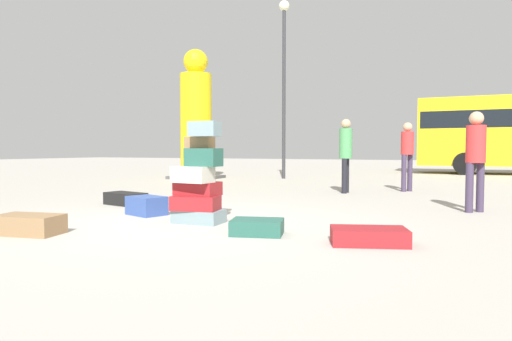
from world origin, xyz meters
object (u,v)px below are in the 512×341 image
Objects in this scene: suitcase_teal_left_side at (257,227)px; person_bearded_onlooker at (346,149)px; suitcase_tower at (198,183)px; suitcase_brown_right_side at (29,224)px; lamp_post at (284,63)px; suitcase_navy_foreground_far at (147,206)px; suitcase_black_upright_blue at (126,199)px; suitcase_maroon_foreground_near at (369,236)px; person_tourist_with_camera at (476,152)px; person_passerby_in_red at (407,150)px; yellow_dummy_statue at (196,121)px.

person_bearded_onlooker is (-0.16, 5.44, 0.93)m from suitcase_teal_left_side.
suitcase_tower is 5.12m from person_bearded_onlooker.
suitcase_brown_right_side is 1.26× the size of suitcase_teal_left_side.
suitcase_tower is 1.24m from suitcase_teal_left_side.
suitcase_tower is at bearing -76.56° from lamp_post.
suitcase_black_upright_blue is at bearing 161.70° from suitcase_navy_foreground_far.
suitcase_maroon_foreground_near is 1.31m from suitcase_teal_left_side.
suitcase_brown_right_side reaches higher than suitcase_black_upright_blue.
suitcase_teal_left_side is (-1.31, 0.01, 0.00)m from suitcase_maroon_foreground_near.
suitcase_teal_left_side is 4.08m from person_tourist_with_camera.
person_passerby_in_red reaches higher than suitcase_tower.
suitcase_brown_right_side is at bearing -60.54° from suitcase_black_upright_blue.
suitcase_navy_foreground_far is 0.33× the size of person_bearded_onlooker.
suitcase_teal_left_side is at bearing 23.61° from person_passerby_in_red.
person_bearded_onlooker reaches higher than suitcase_navy_foreground_far.
suitcase_maroon_foreground_near is at bearing -48.75° from yellow_dummy_statue.
suitcase_teal_left_side is at bearing -54.13° from yellow_dummy_statue.
lamp_post is (-4.39, 3.22, 3.00)m from person_passerby_in_red.
suitcase_teal_left_side is 2.33m from suitcase_navy_foreground_far.
suitcase_maroon_foreground_near is 1.31× the size of suitcase_teal_left_side.
person_bearded_onlooker is (-1.47, 5.45, 0.94)m from suitcase_maroon_foreground_near.
suitcase_tower is 6.41m from person_passerby_in_red.
person_tourist_with_camera is (2.61, -2.30, -0.06)m from person_bearded_onlooker.
suitcase_black_upright_blue is (-2.27, 1.15, -0.44)m from suitcase_tower.
person_bearded_onlooker is 3.48m from person_tourist_with_camera.
person_tourist_with_camera is at bearing 45.29° from suitcase_navy_foreground_far.
person_tourist_with_camera reaches higher than suitcase_tower.
lamp_post reaches higher than person_tourist_with_camera.
person_passerby_in_red is at bearing 73.09° from suitcase_maroon_foreground_near.
suitcase_tower is 2.30× the size of suitcase_teal_left_side.
person_bearded_onlooker is 0.28× the size of lamp_post.
suitcase_brown_right_side is at bearing -170.96° from suitcase_teal_left_side.
yellow_dummy_statue is at bearing 122.09° from suitcase_tower.
suitcase_teal_left_side is at bearing 160.80° from suitcase_maroon_foreground_near.
suitcase_brown_right_side is 2.73m from suitcase_teal_left_side.
suitcase_maroon_foreground_near is (2.39, -0.43, -0.46)m from suitcase_tower.
lamp_post is (-1.07, 8.90, 3.86)m from suitcase_navy_foreground_far.
person_tourist_with_camera is at bearing 27.04° from suitcase_black_upright_blue.
lamp_post is at bearing 103.44° from suitcase_tower.
person_passerby_in_red is (1.11, 6.43, 0.91)m from suitcase_teal_left_side.
suitcase_tower is 0.86× the size of person_tourist_with_camera.
suitcase_navy_foreground_far is 0.35× the size of person_tourist_with_camera.
person_passerby_in_red reaches higher than suitcase_teal_left_side.
suitcase_maroon_foreground_near is 0.48× the size of person_passerby_in_red.
person_bearded_onlooker is 6.02m from lamp_post.
suitcase_navy_foreground_far is 5.20m from person_bearded_onlooker.
person_bearded_onlooker is 1.03× the size of person_passerby_in_red.
yellow_dummy_statue is at bearing 111.11° from suitcase_teal_left_side.
person_passerby_in_red is (-0.20, 6.44, 0.91)m from suitcase_maroon_foreground_near.
person_passerby_in_red is at bearing 65.44° from suitcase_teal_left_side.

